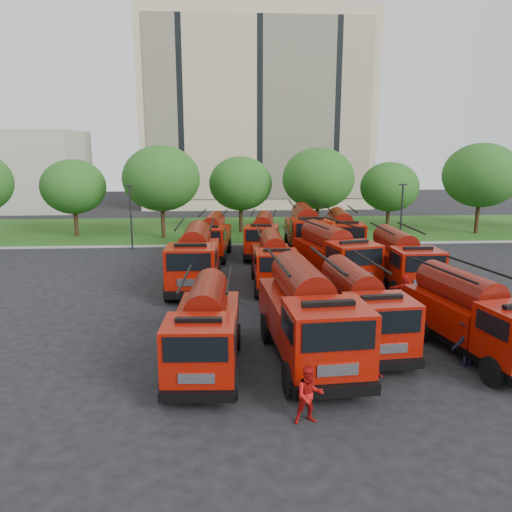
{
  "coord_description": "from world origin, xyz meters",
  "views": [
    {
      "loc": [
        -2.6,
        -22.76,
        8.13
      ],
      "look_at": [
        -0.75,
        5.77,
        1.8
      ],
      "focal_mm": 35.0,
      "sensor_mm": 36.0,
      "label": 1
    }
  ],
  "objects": [
    {
      "name": "fire_truck_1",
      "position": [
        0.56,
        -4.8,
        1.81
      ],
      "size": [
        3.36,
        8.08,
        3.59
      ],
      "rotation": [
        0.0,
        0.0,
        0.07
      ],
      "color": "black",
      "rests_on": "ground"
    },
    {
      "name": "fire_truck_5",
      "position": [
        0.28,
        5.72,
        1.52
      ],
      "size": [
        2.56,
        6.7,
        3.03
      ],
      "rotation": [
        0.0,
        0.0,
        -0.02
      ],
      "color": "black",
      "rests_on": "ground"
    },
    {
      "name": "tree_1",
      "position": [
        -16.0,
        23.0,
        4.55
      ],
      "size": [
        5.71,
        5.71,
        6.98
      ],
      "color": "#382314",
      "rests_on": "ground"
    },
    {
      "name": "ground",
      "position": [
        0.0,
        0.0,
        0.0
      ],
      "size": [
        140.0,
        140.0,
        0.0
      ],
      "primitive_type": "plane",
      "color": "black",
      "rests_on": "ground"
    },
    {
      "name": "curb",
      "position": [
        0.0,
        17.9,
        0.07
      ],
      "size": [
        70.0,
        0.3,
        0.14
      ],
      "primitive_type": "cube",
      "color": "gray",
      "rests_on": "ground"
    },
    {
      "name": "firefighter_5",
      "position": [
        6.7,
        1.61,
        0.0
      ],
      "size": [
        1.54,
        0.7,
        1.64
      ],
      "primitive_type": "imported",
      "rotation": [
        0.0,
        0.0,
        3.11
      ],
      "color": "#A60F0C",
      "rests_on": "ground"
    },
    {
      "name": "fire_truck_6",
      "position": [
        3.99,
        6.3,
        1.71
      ],
      "size": [
        4.21,
        7.86,
        3.4
      ],
      "rotation": [
        0.0,
        0.0,
        0.23
      ],
      "color": "black",
      "rests_on": "ground"
    },
    {
      "name": "firefighter_3",
      "position": [
        6.45,
        -5.73,
        0.0
      ],
      "size": [
        1.34,
        0.89,
        1.91
      ],
      "primitive_type": "imported",
      "rotation": [
        0.0,
        0.0,
        3.36
      ],
      "color": "black",
      "rests_on": "ground"
    },
    {
      "name": "fire_truck_4",
      "position": [
        -4.32,
        5.71,
        1.75
      ],
      "size": [
        2.97,
        7.73,
        3.49
      ],
      "rotation": [
        0.0,
        0.0,
        -0.02
      ],
      "color": "black",
      "rests_on": "ground"
    },
    {
      "name": "lamp_post_1",
      "position": [
        12.0,
        17.2,
        2.9
      ],
      "size": [
        0.6,
        0.25,
        5.11
      ],
      "color": "black",
      "rests_on": "ground"
    },
    {
      "name": "fire_truck_10",
      "position": [
        3.67,
        14.63,
        1.81
      ],
      "size": [
        3.16,
        8.0,
        3.59
      ],
      "rotation": [
        0.0,
        0.0,
        -0.04
      ],
      "color": "black",
      "rests_on": "ground"
    },
    {
      "name": "firefighter_0",
      "position": [
        2.79,
        -6.55,
        0.0
      ],
      "size": [
        0.89,
        0.85,
        1.98
      ],
      "primitive_type": "imported",
      "rotation": [
        0.0,
        0.0,
        0.63
      ],
      "color": "#A60F0C",
      "rests_on": "ground"
    },
    {
      "name": "tree_2",
      "position": [
        -8.0,
        21.5,
        5.35
      ],
      "size": [
        6.72,
        6.72,
        8.22
      ],
      "color": "#382314",
      "rests_on": "ground"
    },
    {
      "name": "fire_truck_11",
      "position": [
        6.31,
        14.06,
        1.65
      ],
      "size": [
        3.15,
        7.4,
        3.28
      ],
      "rotation": [
        0.0,
        0.0,
        -0.09
      ],
      "color": "black",
      "rests_on": "ground"
    },
    {
      "name": "lawn",
      "position": [
        0.0,
        26.0,
        0.06
      ],
      "size": [
        70.0,
        16.0,
        0.12
      ],
      "primitive_type": "cube",
      "color": "#244A13",
      "rests_on": "ground"
    },
    {
      "name": "fire_truck_8",
      "position": [
        -3.5,
        13.9,
        1.55
      ],
      "size": [
        3.01,
        6.96,
        3.08
      ],
      "rotation": [
        0.0,
        0.0,
        -0.1
      ],
      "color": "black",
      "rests_on": "ground"
    },
    {
      "name": "firefighter_1",
      "position": [
        -0.14,
        -9.34,
        0.0
      ],
      "size": [
        0.93,
        0.59,
        1.8
      ],
      "primitive_type": "imported",
      "rotation": [
        0.0,
        0.0,
        0.13
      ],
      "color": "#A60F0C",
      "rests_on": "ground"
    },
    {
      "name": "lamp_post_0",
      "position": [
        -10.0,
        17.2,
        2.9
      ],
      "size": [
        0.6,
        0.25,
        5.11
      ],
      "color": "black",
      "rests_on": "ground"
    },
    {
      "name": "tree_3",
      "position": [
        -1.0,
        24.0,
        4.68
      ],
      "size": [
        5.88,
        5.88,
        7.19
      ],
      "color": "#382314",
      "rests_on": "ground"
    },
    {
      "name": "tree_6",
      "position": [
        21.0,
        22.0,
        5.49
      ],
      "size": [
        6.89,
        6.89,
        8.42
      ],
      "color": "#382314",
      "rests_on": "ground"
    },
    {
      "name": "fire_truck_7",
      "position": [
        7.69,
        4.98,
        1.63
      ],
      "size": [
        2.68,
        7.16,
        3.25
      ],
      "rotation": [
        0.0,
        0.0,
        0.01
      ],
      "color": "black",
      "rests_on": "ground"
    },
    {
      "name": "fire_truck_9",
      "position": [
        0.31,
        14.22,
        1.53
      ],
      "size": [
        3.17,
        6.92,
        3.04
      ],
      "rotation": [
        0.0,
        0.0,
        -0.13
      ],
      "color": "black",
      "rests_on": "ground"
    },
    {
      "name": "fire_truck_3",
      "position": [
        7.2,
        -4.74,
        1.6
      ],
      "size": [
        3.67,
        7.31,
        3.18
      ],
      "rotation": [
        0.0,
        0.0,
        0.19
      ],
      "color": "black",
      "rests_on": "ground"
    },
    {
      "name": "firefighter_4",
      "position": [
        -0.5,
        0.88,
        0.0
      ],
      "size": [
        0.96,
        0.89,
        1.64
      ],
      "primitive_type": "imported",
      "rotation": [
        0.0,
        0.0,
        2.54
      ],
      "color": "black",
      "rests_on": "ground"
    },
    {
      "name": "apartment_building",
      "position": [
        2.0,
        47.94,
        12.5
      ],
      "size": [
        30.0,
        14.18,
        25.0
      ],
      "color": "beige",
      "rests_on": "ground"
    },
    {
      "name": "fire_truck_0",
      "position": [
        -3.34,
        -5.25,
        1.55
      ],
      "size": [
        2.77,
        6.9,
        3.09
      ],
      "rotation": [
        0.0,
        0.0,
        -0.05
      ],
      "color": "black",
      "rests_on": "ground"
    },
    {
      "name": "tree_5",
      "position": [
        13.0,
        23.5,
        4.35
      ],
      "size": [
        5.46,
        5.46,
        6.68
      ],
      "color": "#382314",
      "rests_on": "ground"
    },
    {
      "name": "tree_4",
      "position": [
        6.0,
        22.5,
        5.22
      ],
      "size": [
        6.55,
        6.55,
        8.01
      ],
      "color": "#382314",
      "rests_on": "ground"
    },
    {
      "name": "fire_truck_2",
      "position": [
        2.92,
        -3.36,
        1.6
      ],
      "size": [
        3.0,
        7.14,
        3.17
      ],
      "rotation": [
        0.0,
        0.0,
        0.08
      ],
      "color": "black",
      "rests_on": "ground"
    },
    {
      "name": "side_building",
      "position": [
        -30.0,
        44.0,
        5.0
      ],
      "size": [
        18.0,
        12.0,
        10.0
      ],
      "primitive_type": "cube",
      "color": "#A7A394",
      "rests_on": "ground"
    }
  ]
}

